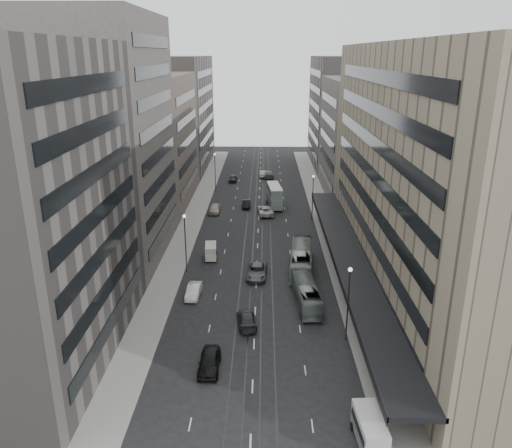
# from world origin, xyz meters

# --- Properties ---
(ground) EXTENTS (220.00, 220.00, 0.00)m
(ground) POSITION_xyz_m (0.00, 0.00, 0.00)
(ground) COLOR black
(ground) RESTS_ON ground
(sidewalk_right) EXTENTS (4.00, 125.00, 0.15)m
(sidewalk_right) POSITION_xyz_m (12.00, 37.50, 0.07)
(sidewalk_right) COLOR gray
(sidewalk_right) RESTS_ON ground
(sidewalk_left) EXTENTS (4.00, 125.00, 0.15)m
(sidewalk_left) POSITION_xyz_m (-12.00, 37.50, 0.07)
(sidewalk_left) COLOR gray
(sidewalk_left) RESTS_ON ground
(department_store) EXTENTS (19.20, 60.00, 30.00)m
(department_store) POSITION_xyz_m (21.45, 8.00, 14.95)
(department_store) COLOR gray
(department_store) RESTS_ON ground
(building_right_mid) EXTENTS (15.00, 28.00, 24.00)m
(building_right_mid) POSITION_xyz_m (21.50, 52.00, 12.00)
(building_right_mid) COLOR #4F4944
(building_right_mid) RESTS_ON ground
(building_right_far) EXTENTS (15.00, 32.00, 28.00)m
(building_right_far) POSITION_xyz_m (21.50, 82.00, 14.00)
(building_right_far) COLOR #655F5B
(building_right_far) RESTS_ON ground
(building_left_a) EXTENTS (15.00, 28.00, 30.00)m
(building_left_a) POSITION_xyz_m (-21.50, -8.00, 15.00)
(building_left_a) COLOR #655F5B
(building_left_a) RESTS_ON ground
(building_left_b) EXTENTS (15.00, 26.00, 34.00)m
(building_left_b) POSITION_xyz_m (-21.50, 19.00, 17.00)
(building_left_b) COLOR #4F4944
(building_left_b) RESTS_ON ground
(building_left_c) EXTENTS (15.00, 28.00, 25.00)m
(building_left_c) POSITION_xyz_m (-21.50, 46.00, 12.50)
(building_left_c) COLOR #675A50
(building_left_c) RESTS_ON ground
(building_left_d) EXTENTS (15.00, 38.00, 28.00)m
(building_left_d) POSITION_xyz_m (-21.50, 79.00, 14.00)
(building_left_d) COLOR #655F5B
(building_left_d) RESTS_ON ground
(lamp_right_near) EXTENTS (0.44, 0.44, 8.32)m
(lamp_right_near) POSITION_xyz_m (9.70, -5.00, 5.20)
(lamp_right_near) COLOR #262628
(lamp_right_near) RESTS_ON ground
(lamp_right_far) EXTENTS (0.44, 0.44, 8.32)m
(lamp_right_far) POSITION_xyz_m (9.70, 35.00, 5.20)
(lamp_right_far) COLOR #262628
(lamp_right_far) RESTS_ON ground
(lamp_left_near) EXTENTS (0.44, 0.44, 8.32)m
(lamp_left_near) POSITION_xyz_m (-9.70, 12.00, 5.20)
(lamp_left_near) COLOR #262628
(lamp_left_near) RESTS_ON ground
(lamp_left_far) EXTENTS (0.44, 0.44, 8.32)m
(lamp_left_far) POSITION_xyz_m (-9.70, 55.00, 5.20)
(lamp_left_far) COLOR #262628
(lamp_left_far) RESTS_ON ground
(bus_near) EXTENTS (3.18, 10.44, 2.86)m
(bus_near) POSITION_xyz_m (6.09, 2.92, 1.43)
(bus_near) COLOR slate
(bus_near) RESTS_ON ground
(bus_far) EXTENTS (3.93, 12.30, 3.37)m
(bus_far) POSITION_xyz_m (6.20, 12.83, 1.68)
(bus_far) COLOR gray
(bus_far) RESTS_ON ground
(double_decker) EXTENTS (3.16, 8.15, 4.35)m
(double_decker) POSITION_xyz_m (3.03, 42.91, 2.35)
(double_decker) COLOR slate
(double_decker) RESTS_ON ground
(vw_microbus) EXTENTS (2.35, 4.73, 2.49)m
(vw_microbus) POSITION_xyz_m (9.20, -19.89, 1.39)
(vw_microbus) COLOR #5B5F63
(vw_microbus) RESTS_ON ground
(panel_van) EXTENTS (2.01, 3.68, 2.24)m
(panel_van) POSITION_xyz_m (-6.81, 16.59, 1.24)
(panel_van) COLOR silver
(panel_van) RESTS_ON ground
(sedan_0) EXTENTS (2.02, 4.98, 1.69)m
(sedan_0) POSITION_xyz_m (-4.19, -10.47, 0.85)
(sedan_0) COLOR black
(sedan_0) RESTS_ON ground
(sedan_1) EXTENTS (1.74, 4.57, 1.49)m
(sedan_1) POSITION_xyz_m (-7.72, 4.63, 0.74)
(sedan_1) COLOR white
(sedan_1) RESTS_ON ground
(sedan_2) EXTENTS (2.89, 5.79, 1.57)m
(sedan_2) POSITION_xyz_m (0.04, 10.49, 0.79)
(sedan_2) COLOR #58585A
(sedan_2) RESTS_ON ground
(sedan_3) EXTENTS (2.67, 5.19, 1.44)m
(sedan_3) POSITION_xyz_m (-0.91, -2.21, 0.72)
(sedan_3) COLOR #242426
(sedan_3) RESTS_ON ground
(sedan_4) EXTENTS (1.97, 4.88, 1.66)m
(sedan_4) POSITION_xyz_m (-8.35, 38.94, 0.83)
(sedan_4) COLOR #B9AB99
(sedan_4) RESTS_ON ground
(sedan_5) EXTENTS (1.49, 4.27, 1.41)m
(sedan_5) POSITION_xyz_m (-2.49, 42.58, 0.70)
(sedan_5) COLOR black
(sedan_5) RESTS_ON ground
(sedan_6) EXTENTS (3.27, 6.20, 1.66)m
(sedan_6) POSITION_xyz_m (1.26, 38.03, 0.83)
(sedan_6) COLOR beige
(sedan_6) RESTS_ON ground
(sedan_7) EXTENTS (2.67, 5.79, 1.64)m
(sedan_7) POSITION_xyz_m (2.00, 67.53, 0.82)
(sedan_7) COLOR slate
(sedan_7) RESTS_ON ground
(sedan_8) EXTENTS (2.07, 4.62, 1.54)m
(sedan_8) POSITION_xyz_m (-6.33, 63.38, 0.77)
(sedan_8) COLOR #27272A
(sedan_8) RESTS_ON ground
(sedan_9) EXTENTS (1.86, 4.83, 1.57)m
(sedan_9) POSITION_xyz_m (0.65, 68.34, 0.78)
(sedan_9) COLOR #C0B89F
(sedan_9) RESTS_ON ground
(pedestrian) EXTENTS (0.70, 0.49, 1.86)m
(pedestrian) POSITION_xyz_m (12.24, -17.63, 1.08)
(pedestrian) COLOR black
(pedestrian) RESTS_ON sidewalk_right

